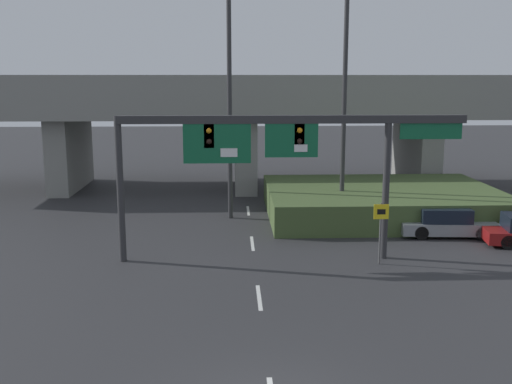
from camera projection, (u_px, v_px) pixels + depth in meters
The scene contains 8 objects.
lane_markings at pixel (252, 243), 27.10m from camera, with size 0.14×29.46×0.01m.
signal_gantry at pixel (276, 145), 23.84m from camera, with size 14.00×0.44×5.92m.
speed_limit_sign at pixel (381, 225), 23.79m from camera, with size 0.60×0.11×2.52m.
highway_light_pole_near at pixel (345, 60), 30.35m from camera, with size 0.70×0.36×15.72m.
highway_light_pole_far at pixel (229, 56), 30.40m from camera, with size 0.70×0.36×16.16m.
overpass_bridge at pixel (245, 111), 40.05m from camera, with size 41.51×8.77×7.54m.
grass_embankment at pixel (381, 202), 32.56m from camera, with size 12.31×9.32×1.50m.
parked_sedan_near_right at pixel (446, 222), 28.34m from camera, with size 4.59×2.09×1.38m.
Camera 1 is at (-0.89, -12.33, 7.41)m, focal length 42.00 mm.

